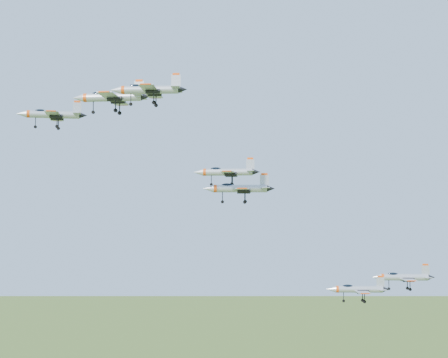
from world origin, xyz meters
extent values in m
cylinder|color=#A4A9B0|center=(-19.46, 15.79, 135.59)|extent=(9.82, 1.91, 1.41)
cone|color=#A4A9B0|center=(-25.31, 16.10, 135.59)|extent=(2.02, 1.51, 1.41)
cone|color=black|center=(-13.83, 15.50, 135.59)|extent=(1.58, 1.28, 1.20)
ellipsoid|color=black|center=(-21.84, 15.92, 136.12)|extent=(2.44, 1.14, 0.89)
cube|color=#A4A9B0|center=(-19.40, 12.75, 135.32)|extent=(2.74, 4.90, 0.15)
cube|color=#A4A9B0|center=(-19.08, 18.81, 135.32)|extent=(2.74, 4.90, 0.15)
cube|color=#A4A9B0|center=(-15.02, 15.56, 137.05)|extent=(1.63, 0.21, 2.28)
cube|color=#D9460F|center=(-15.02, 15.56, 138.25)|extent=(1.20, 0.21, 0.38)
cylinder|color=#A4A9B0|center=(-8.75, -0.75, 136.06)|extent=(9.95, 4.45, 1.44)
cone|color=#A4A9B0|center=(-14.46, 1.10, 136.06)|extent=(2.35, 1.99, 1.44)
cone|color=black|center=(-3.26, -2.52, 136.06)|extent=(1.86, 1.65, 1.23)
ellipsoid|color=black|center=(-11.08, 0.01, 136.61)|extent=(2.64, 1.74, 0.92)
cube|color=#A4A9B0|center=(-9.50, -3.77, 135.79)|extent=(3.93, 5.43, 0.16)
cube|color=#A4A9B0|center=(-7.59, 2.14, 135.79)|extent=(3.93, 5.43, 0.16)
cube|color=#A4A9B0|center=(-4.43, -2.15, 137.56)|extent=(1.62, 0.64, 2.33)
cube|color=#D9460F|center=(-4.43, -2.15, 138.78)|extent=(1.21, 0.52, 0.39)
cylinder|color=#A4A9B0|center=(-4.30, -22.15, 132.94)|extent=(7.86, 3.05, 1.13)
cone|color=#A4A9B0|center=(-8.85, -20.98, 132.94)|extent=(1.80, 1.49, 1.13)
cone|color=black|center=(0.08, -23.28, 132.94)|extent=(1.42, 1.23, 0.96)
ellipsoid|color=black|center=(-6.15, -21.68, 133.37)|extent=(2.06, 1.26, 0.72)
cube|color=#A4A9B0|center=(-4.74, -24.56, 132.72)|extent=(2.89, 4.20, 0.12)
cube|color=#A4A9B0|center=(-3.52, -19.84, 132.72)|extent=(2.89, 4.20, 0.12)
cube|color=#A4A9B0|center=(-0.84, -23.04, 134.11)|extent=(1.29, 0.43, 1.83)
cube|color=#D9460F|center=(-0.84, -23.04, 135.07)|extent=(0.96, 0.36, 0.30)
cylinder|color=#A4A9B0|center=(11.80, 2.51, 124.01)|extent=(8.86, 3.73, 1.28)
cone|color=#A4A9B0|center=(6.70, 4.02, 124.01)|extent=(2.06, 1.73, 1.28)
cone|color=black|center=(16.72, 1.07, 124.01)|extent=(1.63, 1.43, 1.09)
ellipsoid|color=black|center=(9.73, 3.13, 124.49)|extent=(2.34, 1.50, 0.81)
cube|color=#A4A9B0|center=(11.21, -0.19, 123.76)|extent=(3.40, 4.80, 0.14)
cube|color=#A4A9B0|center=(12.77, 5.10, 123.76)|extent=(3.40, 4.80, 0.14)
cube|color=#A4A9B0|center=(15.68, 1.37, 125.34)|extent=(1.45, 0.53, 2.07)
cube|color=#D9460F|center=(15.68, 1.37, 126.42)|extent=(1.08, 0.44, 0.34)
cylinder|color=#A4A9B0|center=(10.96, -10.80, 120.29)|extent=(8.44, 2.93, 1.21)
cone|color=#A4A9B0|center=(6.05, -9.75, 120.29)|extent=(1.89, 1.53, 1.21)
cone|color=black|center=(15.69, -11.81, 120.29)|extent=(1.49, 1.28, 1.03)
ellipsoid|color=black|center=(8.96, -10.37, 120.75)|extent=(2.18, 1.28, 0.77)
cube|color=#A4A9B0|center=(10.60, -13.38, 120.06)|extent=(2.95, 4.45, 0.13)
cube|color=#A4A9B0|center=(11.69, -8.29, 120.06)|extent=(2.95, 4.45, 0.13)
cube|color=#A4A9B0|center=(14.69, -11.59, 121.55)|extent=(1.39, 0.40, 1.95)
cube|color=#D9460F|center=(14.69, -11.59, 122.57)|extent=(1.03, 0.34, 0.33)
cylinder|color=#A4A9B0|center=(33.00, -5.63, 103.62)|extent=(8.02, 3.05, 1.15)
cone|color=#A4A9B0|center=(28.36, -4.47, 103.62)|extent=(1.83, 1.50, 1.15)
cone|color=black|center=(37.48, -6.74, 103.62)|extent=(1.44, 1.25, 0.98)
ellipsoid|color=black|center=(31.11, -5.15, 104.05)|extent=(2.09, 1.28, 0.73)
cube|color=#A4A9B0|center=(32.57, -8.08, 103.40)|extent=(2.92, 4.28, 0.12)
cube|color=#A4A9B0|center=(33.78, -3.26, 103.40)|extent=(2.92, 4.28, 0.12)
cube|color=#A4A9B0|center=(36.53, -6.51, 104.82)|extent=(1.32, 0.43, 1.86)
cube|color=#D9460F|center=(36.53, -6.51, 105.79)|extent=(0.98, 0.36, 0.31)
cylinder|color=#A4A9B0|center=(47.96, 6.80, 104.39)|extent=(9.05, 3.60, 1.30)
cone|color=#A4A9B0|center=(42.74, 8.20, 104.39)|extent=(2.08, 1.73, 1.30)
cone|color=black|center=(53.00, 5.45, 104.39)|extent=(1.64, 1.43, 1.11)
ellipsoid|color=black|center=(45.84, 7.37, 104.88)|extent=(2.37, 1.48, 0.83)
cube|color=#A4A9B0|center=(47.43, 4.04, 104.14)|extent=(3.37, 4.85, 0.14)
cube|color=#A4A9B0|center=(48.88, 9.46, 104.14)|extent=(3.37, 4.85, 0.14)
cube|color=#A4A9B0|center=(51.93, 5.74, 105.74)|extent=(1.48, 0.51, 2.10)
cube|color=#D9460F|center=(51.93, 5.74, 106.84)|extent=(1.10, 0.42, 0.35)
camera|label=1|loc=(-11.39, -106.08, 114.65)|focal=50.00mm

